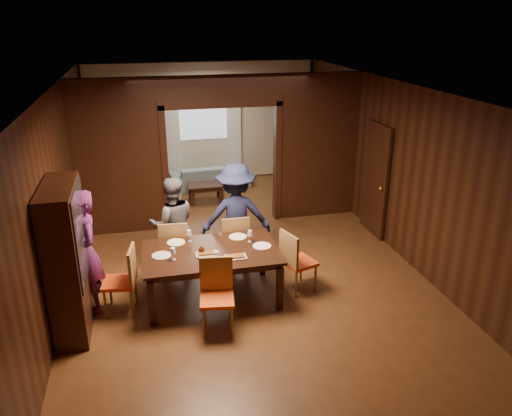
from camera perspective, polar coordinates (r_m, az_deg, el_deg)
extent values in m
plane|color=#523017|center=(8.68, -1.92, -5.64)|extent=(9.00, 9.00, 0.00)
cube|color=silver|center=(7.80, -2.19, 13.70)|extent=(5.50, 9.00, 0.02)
cube|color=black|center=(12.43, -6.11, 9.71)|extent=(5.50, 0.02, 2.90)
cube|color=black|center=(8.09, -21.53, 1.92)|extent=(0.02, 9.00, 2.90)
cube|color=black|center=(9.03, 15.39, 4.60)|extent=(0.02, 9.00, 2.90)
cube|color=black|center=(9.60, -15.29, 4.03)|extent=(1.65, 0.15, 2.40)
cube|color=black|center=(10.17, 6.95, 5.60)|extent=(1.65, 0.15, 2.40)
cube|color=black|center=(9.40, -4.08, 13.44)|extent=(5.50, 0.15, 0.50)
cube|color=beige|center=(12.40, -6.09, 9.68)|extent=(5.40, 0.04, 2.85)
imported|color=#5E205D|center=(7.24, -18.93, -4.85)|extent=(0.64, 0.76, 1.76)
imported|color=slate|center=(8.10, -9.50, -1.84)|extent=(0.79, 0.62, 1.57)
imported|color=#191E3F|center=(8.07, -2.29, -0.93)|extent=(1.19, 0.75, 1.76)
imported|color=#7C99A3|center=(12.11, -5.30, 3.68)|extent=(1.94, 0.86, 0.55)
imported|color=black|center=(7.28, -4.61, -4.25)|extent=(0.33, 0.33, 0.08)
cube|color=black|center=(7.38, -5.07, -7.57)|extent=(1.93, 1.20, 0.76)
cube|color=black|center=(11.20, -5.75, 1.76)|extent=(0.80, 0.50, 0.40)
cube|color=black|center=(6.85, -20.76, -5.55)|extent=(0.40, 1.20, 2.00)
cube|color=black|center=(9.55, 13.52, 3.15)|extent=(0.06, 0.90, 2.10)
cube|color=silver|center=(12.33, -6.12, 10.79)|extent=(1.20, 0.03, 1.30)
cube|color=white|center=(12.31, -9.51, 8.47)|extent=(0.35, 0.06, 2.40)
cube|color=white|center=(12.49, -2.56, 8.92)|extent=(0.35, 0.06, 2.40)
cylinder|color=silver|center=(7.16, -10.75, -5.35)|extent=(0.27, 0.27, 0.01)
cylinder|color=white|center=(7.51, -9.13, -3.91)|extent=(0.27, 0.27, 0.01)
cylinder|color=white|center=(7.61, -2.10, -3.30)|extent=(0.27, 0.27, 0.01)
cylinder|color=white|center=(7.31, 0.68, -4.36)|extent=(0.27, 0.27, 0.01)
cylinder|color=white|center=(6.89, -4.84, -6.13)|extent=(0.27, 0.27, 0.01)
cube|color=gray|center=(7.10, -5.71, -5.17)|extent=(0.30, 0.20, 0.04)
cube|color=gray|center=(6.99, -2.31, -5.56)|extent=(0.30, 0.20, 0.04)
cylinder|color=white|center=(6.90, -4.52, -5.49)|extent=(0.07, 0.07, 0.14)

